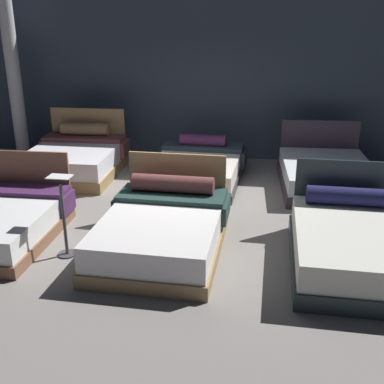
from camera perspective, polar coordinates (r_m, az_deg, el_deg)
ground_plane at (r=7.30m, az=-1.37°, el=-2.32°), size 18.00×18.00×0.02m
showroom_back_wall at (r=9.90m, az=1.81°, el=14.19°), size 18.00×0.06×3.50m
bed_1 at (r=6.00m, az=-3.61°, el=-4.52°), size 1.58×2.13×1.02m
bed_2 at (r=5.91m, az=19.03°, el=-6.11°), size 1.47×2.13×1.04m
bed_3 at (r=9.19m, az=-14.11°, el=3.89°), size 1.75×2.04×1.12m
bed_4 at (r=8.58m, az=0.64°, el=2.98°), size 1.70×2.17×0.73m
bed_5 at (r=8.54m, az=16.11°, el=2.03°), size 1.67×2.22×1.00m
price_sign at (r=5.99m, az=-15.32°, el=-3.97°), size 0.28×0.24×1.05m
support_pillar at (r=10.57m, az=-20.98°, el=13.29°), size 0.28×0.28×3.50m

